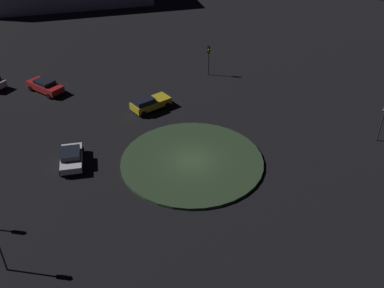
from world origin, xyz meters
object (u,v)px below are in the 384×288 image
at_px(car_red, 45,86).
at_px(car_yellow, 149,103).
at_px(traffic_light_southwest, 384,114).
at_px(traffic_light_southeast, 209,54).
at_px(car_white, 71,157).

relative_size(car_red, car_yellow, 1.01).
bearing_deg(car_red, traffic_light_southwest, 19.81).
xyz_separation_m(car_red, traffic_light_southeast, (-12.33, -14.62, 1.92)).
height_order(car_red, car_white, car_red).
distance_m(car_red, car_yellow, 12.80).
xyz_separation_m(traffic_light_southwest, traffic_light_southeast, (21.10, -2.49, -0.22)).
xyz_separation_m(car_red, traffic_light_southwest, (-33.43, -12.13, 2.14)).
height_order(car_red, car_yellow, car_yellow).
relative_size(car_white, traffic_light_southwest, 1.01).
bearing_deg(car_yellow, traffic_light_southeast, 14.69).
bearing_deg(traffic_light_southeast, car_red, -70.18).
bearing_deg(car_yellow, car_red, 123.06).
relative_size(car_red, car_white, 1.10).
relative_size(car_yellow, traffic_light_southwest, 1.11).
height_order(car_white, car_yellow, car_yellow).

